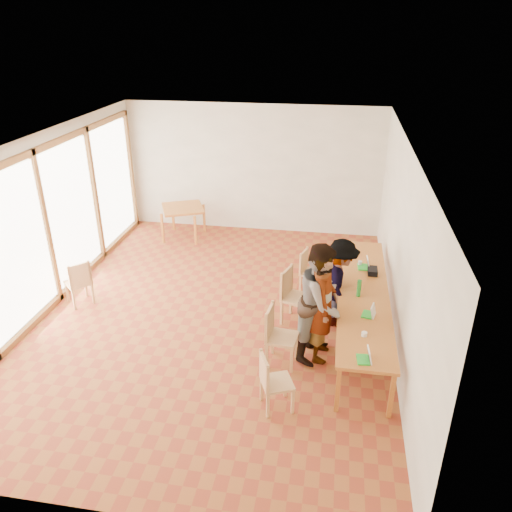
{
  "coord_description": "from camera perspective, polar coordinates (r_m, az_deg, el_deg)",
  "views": [
    {
      "loc": [
        1.95,
        -7.26,
        4.71
      ],
      "look_at": [
        0.71,
        0.17,
        1.1
      ],
      "focal_mm": 35.0,
      "sensor_mm": 36.0,
      "label": 1
    }
  ],
  "objects": [
    {
      "name": "clear_glass",
      "position": [
        8.99,
        11.79,
        -0.83
      ],
      "size": [
        0.07,
        0.07,
        0.09
      ],
      "primitive_type": "cylinder",
      "color": "silver",
      "rests_on": "communal_table"
    },
    {
      "name": "ceiling",
      "position": [
        7.71,
        -5.53,
        12.8
      ],
      "size": [
        6.0,
        8.0,
        0.04
      ],
      "primitive_type": "cube",
      "color": "white",
      "rests_on": "wall_back"
    },
    {
      "name": "laptop_far",
      "position": [
        8.92,
        12.4,
        -1.01
      ],
      "size": [
        0.22,
        0.25,
        0.2
      ],
      "rotation": [
        0.0,
        0.0,
        0.06
      ],
      "color": "green",
      "rests_on": "communal_table"
    },
    {
      "name": "wall_back",
      "position": [
        11.87,
        -0.31,
        9.9
      ],
      "size": [
        6.0,
        0.1,
        3.0
      ],
      "primitive_type": "cube",
      "color": "silver",
      "rests_on": "ground"
    },
    {
      "name": "laptop_mid",
      "position": [
        7.55,
        12.93,
        -6.34
      ],
      "size": [
        0.23,
        0.25,
        0.18
      ],
      "rotation": [
        0.0,
        0.0,
        -0.23
      ],
      "color": "green",
      "rests_on": "communal_table"
    },
    {
      "name": "communal_table",
      "position": [
        8.2,
        12.14,
        -4.31
      ],
      "size": [
        0.8,
        4.0,
        0.75
      ],
      "color": "#C87A2C",
      "rests_on": "ground"
    },
    {
      "name": "person_far",
      "position": [
        8.32,
        9.55,
        -3.09
      ],
      "size": [
        0.68,
        1.05,
        1.54
      ],
      "primitive_type": "imported",
      "rotation": [
        0.0,
        0.0,
        1.69
      ],
      "color": "gray",
      "rests_on": "ground"
    },
    {
      "name": "chair_spare",
      "position": [
        9.38,
        -19.56,
        -2.48
      ],
      "size": [
        0.57,
        0.57,
        0.46
      ],
      "rotation": [
        0.0,
        0.0,
        2.4
      ],
      "color": "tan",
      "rests_on": "ground"
    },
    {
      "name": "black_pouch",
      "position": [
        8.76,
        13.18,
        -1.68
      ],
      "size": [
        0.16,
        0.26,
        0.09
      ],
      "primitive_type": "cube",
      "color": "black",
      "rests_on": "communal_table"
    },
    {
      "name": "wall_front",
      "position": [
        4.98,
        -16.83,
        -15.95
      ],
      "size": [
        6.0,
        0.1,
        3.0
      ],
      "primitive_type": "cube",
      "color": "silver",
      "rests_on": "ground"
    },
    {
      "name": "person_near",
      "position": [
        7.41,
        7.64,
        -5.51
      ],
      "size": [
        0.45,
        0.67,
        1.82
      ],
      "primitive_type": "imported",
      "rotation": [
        0.0,
        0.0,
        1.55
      ],
      "color": "gray",
      "rests_on": "ground"
    },
    {
      "name": "pink_phone",
      "position": [
        7.69,
        13.2,
        -6.14
      ],
      "size": [
        0.05,
        0.1,
        0.01
      ],
      "primitive_type": "cube",
      "color": "#E14E66",
      "rests_on": "communal_table"
    },
    {
      "name": "green_bottle",
      "position": [
        7.97,
        11.68,
        -3.63
      ],
      "size": [
        0.07,
        0.07,
        0.28
      ],
      "primitive_type": "cylinder",
      "color": "#217E2B",
      "rests_on": "communal_table"
    },
    {
      "name": "laptop_near",
      "position": [
        6.64,
        12.48,
        -11.24
      ],
      "size": [
        0.2,
        0.23,
        0.18
      ],
      "rotation": [
        0.0,
        0.0,
        0.09
      ],
      "color": "green",
      "rests_on": "communal_table"
    },
    {
      "name": "wall_right",
      "position": [
        8.01,
        16.2,
        0.88
      ],
      "size": [
        0.1,
        8.0,
        3.0
      ],
      "primitive_type": "cube",
      "color": "silver",
      "rests_on": "ground"
    },
    {
      "name": "side_table",
      "position": [
        11.74,
        -8.35,
        5.18
      ],
      "size": [
        0.9,
        0.9,
        0.75
      ],
      "rotation": [
        0.0,
        0.0,
        0.42
      ],
      "color": "#C87A2C",
      "rests_on": "ground"
    },
    {
      "name": "chair_near",
      "position": [
        6.64,
        1.67,
        -13.63
      ],
      "size": [
        0.51,
        0.51,
        0.45
      ],
      "rotation": [
        0.0,
        0.0,
        0.4
      ],
      "color": "tan",
      "rests_on": "ground"
    },
    {
      "name": "chair_mid",
      "position": [
        7.41,
        2.26,
        -8.4
      ],
      "size": [
        0.48,
        0.48,
        0.5
      ],
      "rotation": [
        0.0,
        0.0,
        -0.11
      ],
      "color": "tan",
      "rests_on": "ground"
    },
    {
      "name": "person_mid",
      "position": [
        7.45,
        7.47,
        -5.2
      ],
      "size": [
        0.96,
        1.08,
        1.85
      ],
      "primitive_type": "imported",
      "rotation": [
        0.0,
        0.0,
        1.23
      ],
      "color": "gray",
      "rests_on": "ground"
    },
    {
      "name": "condiment_cup",
      "position": [
        7.1,
        12.27,
        -8.72
      ],
      "size": [
        0.08,
        0.08,
        0.06
      ],
      "primitive_type": "cylinder",
      "color": "white",
      "rests_on": "communal_table"
    },
    {
      "name": "yellow_mug",
      "position": [
        9.29,
        10.26,
        0.29
      ],
      "size": [
        0.16,
        0.16,
        0.11
      ],
      "primitive_type": "imported",
      "rotation": [
        0.0,
        0.0,
        0.23
      ],
      "color": "orange",
      "rests_on": "communal_table"
    },
    {
      "name": "window_wall",
      "position": [
        9.34,
        -23.01,
        3.37
      ],
      "size": [
        0.1,
        8.0,
        3.0
      ],
      "primitive_type": "cube",
      "color": "white",
      "rests_on": "ground"
    },
    {
      "name": "chair_empty",
      "position": [
        9.38,
        5.93,
        -1.22
      ],
      "size": [
        0.47,
        0.47,
        0.44
      ],
      "rotation": [
        0.0,
        0.0,
        -0.28
      ],
      "color": "tan",
      "rests_on": "ground"
    },
    {
      "name": "chair_far",
      "position": [
        8.39,
        4.09,
        -3.9
      ],
      "size": [
        0.56,
        0.56,
        0.51
      ],
      "rotation": [
        0.0,
        0.0,
        -0.31
      ],
      "color": "tan",
      "rests_on": "ground"
    },
    {
      "name": "ground",
      "position": [
        8.87,
        -4.71,
        -6.57
      ],
      "size": [
        8.0,
        8.0,
        0.0
      ],
      "primitive_type": "plane",
      "color": "#995025",
      "rests_on": "ground"
    }
  ]
}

